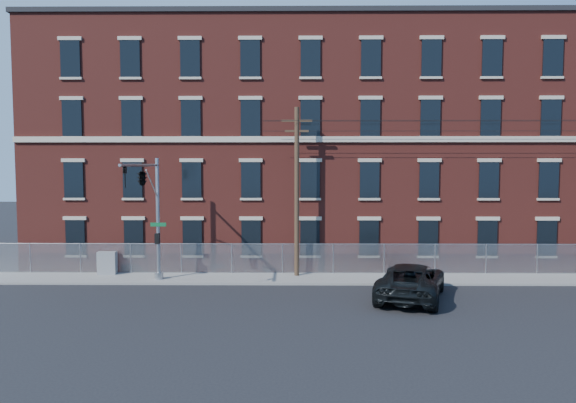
{
  "coord_description": "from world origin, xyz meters",
  "views": [
    {
      "loc": [
        1.79,
        -25.53,
        6.74
      ],
      "look_at": [
        1.5,
        4.0,
        4.67
      ],
      "focal_mm": 32.82,
      "sensor_mm": 36.0,
      "label": 1
    }
  ],
  "objects_px": {
    "pickup_truck": "(411,281)",
    "utility_cabinet": "(107,263)",
    "utility_pole_near": "(297,188)",
    "traffic_signal_mast": "(146,190)"
  },
  "relations": [
    {
      "from": "utility_cabinet",
      "to": "traffic_signal_mast",
      "type": "bearing_deg",
      "value": -48.77
    },
    {
      "from": "traffic_signal_mast",
      "to": "utility_cabinet",
      "type": "xyz_separation_m",
      "value": [
        -3.48,
        3.68,
        -4.58
      ]
    },
    {
      "from": "utility_cabinet",
      "to": "utility_pole_near",
      "type": "bearing_deg",
      "value": -3.49
    },
    {
      "from": "utility_pole_near",
      "to": "traffic_signal_mast",
      "type": "bearing_deg",
      "value": -156.86
    },
    {
      "from": "traffic_signal_mast",
      "to": "utility_pole_near",
      "type": "distance_m",
      "value": 8.7
    },
    {
      "from": "utility_pole_near",
      "to": "utility_cabinet",
      "type": "xyz_separation_m",
      "value": [
        -11.48,
        0.27,
        -4.53
      ]
    },
    {
      "from": "pickup_truck",
      "to": "utility_cabinet",
      "type": "bearing_deg",
      "value": 2.31
    },
    {
      "from": "traffic_signal_mast",
      "to": "utility_cabinet",
      "type": "distance_m",
      "value": 6.84
    },
    {
      "from": "pickup_truck",
      "to": "traffic_signal_mast",
      "type": "bearing_deg",
      "value": 12.83
    },
    {
      "from": "pickup_truck",
      "to": "utility_cabinet",
      "type": "height_order",
      "value": "pickup_truck"
    }
  ]
}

